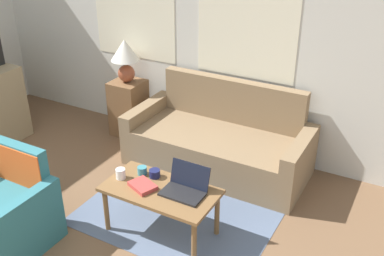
{
  "coord_description": "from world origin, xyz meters",
  "views": [
    {
      "loc": [
        2.33,
        -0.59,
        2.6
      ],
      "look_at": [
        0.58,
        2.58,
        0.75
      ],
      "focal_mm": 42.0,
      "sensor_mm": 36.0,
      "label": 1
    }
  ],
  "objects_px": {
    "armchair": "(1,217)",
    "cup_white": "(142,171)",
    "book_red": "(143,186)",
    "coffee_table": "(161,194)",
    "laptop": "(185,187)",
    "cup_navy": "(155,173)",
    "couch": "(220,143)",
    "table_lamp": "(125,55)",
    "cup_yellow": "(121,174)"
  },
  "relations": [
    {
      "from": "armchair",
      "to": "cup_navy",
      "type": "bearing_deg",
      "value": 44.07
    },
    {
      "from": "cup_navy",
      "to": "book_red",
      "type": "distance_m",
      "value": 0.18
    },
    {
      "from": "book_red",
      "to": "couch",
      "type": "bearing_deg",
      "value": 85.93
    },
    {
      "from": "coffee_table",
      "to": "cup_white",
      "type": "relative_size",
      "value": 11.59
    },
    {
      "from": "couch",
      "to": "armchair",
      "type": "height_order",
      "value": "couch"
    },
    {
      "from": "coffee_table",
      "to": "book_red",
      "type": "relative_size",
      "value": 3.6
    },
    {
      "from": "armchair",
      "to": "cup_navy",
      "type": "relative_size",
      "value": 8.54
    },
    {
      "from": "table_lamp",
      "to": "cup_white",
      "type": "xyz_separation_m",
      "value": [
        1.09,
        -1.28,
        -0.51
      ]
    },
    {
      "from": "laptop",
      "to": "cup_navy",
      "type": "relative_size",
      "value": 3.69
    },
    {
      "from": "armchair",
      "to": "book_red",
      "type": "relative_size",
      "value": 3.04
    },
    {
      "from": "couch",
      "to": "coffee_table",
      "type": "xyz_separation_m",
      "value": [
        0.05,
        -1.25,
        0.13
      ]
    },
    {
      "from": "coffee_table",
      "to": "laptop",
      "type": "bearing_deg",
      "value": 17.18
    },
    {
      "from": "cup_navy",
      "to": "cup_white",
      "type": "height_order",
      "value": "cup_white"
    },
    {
      "from": "laptop",
      "to": "book_red",
      "type": "relative_size",
      "value": 1.31
    },
    {
      "from": "armchair",
      "to": "coffee_table",
      "type": "distance_m",
      "value": 1.32
    },
    {
      "from": "coffee_table",
      "to": "cup_navy",
      "type": "height_order",
      "value": "cup_navy"
    },
    {
      "from": "armchair",
      "to": "couch",
      "type": "bearing_deg",
      "value": 63.16
    },
    {
      "from": "table_lamp",
      "to": "cup_white",
      "type": "distance_m",
      "value": 1.76
    },
    {
      "from": "armchair",
      "to": "cup_navy",
      "type": "xyz_separation_m",
      "value": [
        0.93,
        0.9,
        0.21
      ]
    },
    {
      "from": "laptop",
      "to": "cup_white",
      "type": "xyz_separation_m",
      "value": [
        -0.46,
        0.05,
        -0.02
      ]
    },
    {
      "from": "couch",
      "to": "laptop",
      "type": "height_order",
      "value": "couch"
    },
    {
      "from": "couch",
      "to": "coffee_table",
      "type": "relative_size",
      "value": 1.98
    },
    {
      "from": "cup_navy",
      "to": "cup_white",
      "type": "xyz_separation_m",
      "value": [
        -0.12,
        -0.01,
        0.0
      ]
    },
    {
      "from": "laptop",
      "to": "couch",
      "type": "bearing_deg",
      "value": 101.95
    },
    {
      "from": "couch",
      "to": "laptop",
      "type": "distance_m",
      "value": 1.23
    },
    {
      "from": "armchair",
      "to": "book_red",
      "type": "distance_m",
      "value": 1.19
    },
    {
      "from": "armchair",
      "to": "cup_white",
      "type": "xyz_separation_m",
      "value": [
        0.81,
        0.88,
        0.21
      ]
    },
    {
      "from": "cup_navy",
      "to": "cup_white",
      "type": "distance_m",
      "value": 0.12
    },
    {
      "from": "laptop",
      "to": "cup_navy",
      "type": "height_order",
      "value": "laptop"
    },
    {
      "from": "coffee_table",
      "to": "cup_navy",
      "type": "bearing_deg",
      "value": 137.25
    },
    {
      "from": "cup_navy",
      "to": "cup_yellow",
      "type": "bearing_deg",
      "value": -147.18
    },
    {
      "from": "laptop",
      "to": "book_red",
      "type": "bearing_deg",
      "value": -161.18
    },
    {
      "from": "book_red",
      "to": "laptop",
      "type": "bearing_deg",
      "value": 18.82
    },
    {
      "from": "cup_white",
      "to": "book_red",
      "type": "relative_size",
      "value": 0.31
    },
    {
      "from": "table_lamp",
      "to": "couch",
      "type": "bearing_deg",
      "value": -6.58
    },
    {
      "from": "book_red",
      "to": "coffee_table",
      "type": "bearing_deg",
      "value": 21.15
    },
    {
      "from": "armchair",
      "to": "coffee_table",
      "type": "height_order",
      "value": "armchair"
    },
    {
      "from": "coffee_table",
      "to": "cup_navy",
      "type": "xyz_separation_m",
      "value": [
        -0.14,
        0.13,
        0.09
      ]
    },
    {
      "from": "cup_yellow",
      "to": "cup_navy",
      "type": "bearing_deg",
      "value": 32.82
    },
    {
      "from": "armchair",
      "to": "coffee_table",
      "type": "xyz_separation_m",
      "value": [
        1.07,
        0.77,
        0.12
      ]
    },
    {
      "from": "book_red",
      "to": "table_lamp",
      "type": "bearing_deg",
      "value": 129.85
    },
    {
      "from": "laptop",
      "to": "cup_white",
      "type": "bearing_deg",
      "value": 173.56
    },
    {
      "from": "cup_white",
      "to": "book_red",
      "type": "xyz_separation_m",
      "value": [
        0.12,
        -0.17,
        -0.02
      ]
    },
    {
      "from": "couch",
      "to": "cup_navy",
      "type": "xyz_separation_m",
      "value": [
        -0.09,
        -1.12,
        0.22
      ]
    },
    {
      "from": "laptop",
      "to": "cup_white",
      "type": "relative_size",
      "value": 4.22
    },
    {
      "from": "coffee_table",
      "to": "couch",
      "type": "bearing_deg",
      "value": 92.17
    },
    {
      "from": "coffee_table",
      "to": "cup_white",
      "type": "bearing_deg",
      "value": 156.13
    },
    {
      "from": "coffee_table",
      "to": "armchair",
      "type": "bearing_deg",
      "value": -144.28
    },
    {
      "from": "cup_navy",
      "to": "book_red",
      "type": "bearing_deg",
      "value": -89.86
    },
    {
      "from": "cup_navy",
      "to": "coffee_table",
      "type": "bearing_deg",
      "value": -42.75
    }
  ]
}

